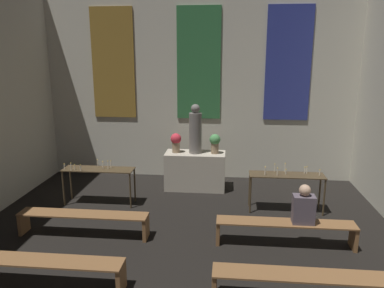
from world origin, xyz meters
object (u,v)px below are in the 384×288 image
at_px(pew_third_left, 41,266).
at_px(pew_third_right, 302,281).
at_px(altar, 195,171).
at_px(pew_back_left, 83,219).
at_px(candle_rack_left, 99,173).
at_px(flower_vase_right, 215,142).
at_px(statue, 195,131).
at_px(flower_vase_left, 176,141).
at_px(person_seated, 304,207).
at_px(pew_back_right, 285,228).
at_px(candle_rack_right, 287,179).

relative_size(pew_third_left, pew_third_right, 1.00).
distance_m(altar, pew_third_left, 4.56).
bearing_deg(pew_third_right, pew_back_left, 156.41).
bearing_deg(pew_third_left, candle_rack_left, 94.12).
bearing_deg(flower_vase_right, statue, 180.00).
distance_m(statue, flower_vase_left, 0.54).
bearing_deg(pew_back_left, candle_rack_left, 98.38).
bearing_deg(altar, person_seated, -52.04).
xyz_separation_m(pew_back_right, person_seated, (0.28, 0.00, 0.40)).
bearing_deg(statue, flower_vase_left, -180.00).
xyz_separation_m(flower_vase_left, flower_vase_right, (0.93, 0.00, 0.00)).
height_order(flower_vase_right, candle_rack_left, flower_vase_right).
xyz_separation_m(altar, flower_vase_right, (0.47, -0.00, 0.72)).
distance_m(candle_rack_right, pew_back_right, 1.55).
height_order(altar, pew_third_right, altar).
height_order(flower_vase_left, pew_back_right, flower_vase_left).
bearing_deg(altar, statue, 0.00).
bearing_deg(pew_third_left, altar, 67.02).
height_order(pew_third_left, pew_back_left, same).
xyz_separation_m(pew_third_left, pew_back_left, (0.00, 1.55, 0.00)).
xyz_separation_m(altar, pew_back_right, (1.78, -2.64, -0.12)).
relative_size(flower_vase_left, pew_back_left, 0.20).
bearing_deg(flower_vase_right, pew_back_right, -63.58).
xyz_separation_m(pew_third_left, pew_back_right, (3.56, 1.55, 0.00)).
distance_m(candle_rack_right, pew_back_left, 4.07).
relative_size(pew_third_right, pew_back_right, 1.00).
xyz_separation_m(pew_third_right, pew_back_left, (-3.56, 1.55, 0.00)).
xyz_separation_m(altar, pew_back_left, (-1.78, -2.64, -0.12)).
distance_m(candle_rack_left, person_seated, 4.32).
height_order(altar, flower_vase_left, flower_vase_left).
bearing_deg(pew_back_left, candle_rack_right, 21.53).
distance_m(pew_third_left, person_seated, 4.16).
bearing_deg(flower_vase_left, pew_third_right, -61.85).
distance_m(statue, candle_rack_right, 2.42).
bearing_deg(pew_back_right, statue, 123.95).
bearing_deg(person_seated, altar, 127.96).
bearing_deg(person_seated, flower_vase_right, 121.12).
bearing_deg(flower_vase_left, person_seated, -46.28).
bearing_deg(flower_vase_left, pew_back_left, -116.42).
xyz_separation_m(candle_rack_left, pew_third_left, (0.22, -3.04, -0.37)).
bearing_deg(flower_vase_left, candle_rack_left, -142.94).
bearing_deg(pew_back_right, altar, 123.95).
bearing_deg(altar, pew_third_right, -67.02).
bearing_deg(statue, pew_third_left, -112.98).
bearing_deg(statue, candle_rack_right, -30.06).
bearing_deg(statue, pew_third_right, -67.02).
relative_size(statue, pew_third_right, 0.50).
xyz_separation_m(flower_vase_left, pew_back_left, (-1.31, -2.64, -0.84)).
bearing_deg(flower_vase_right, candle_rack_right, -37.06).
xyz_separation_m(statue, candle_rack_left, (-2.00, -1.16, -0.73)).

